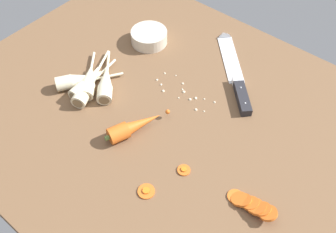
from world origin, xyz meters
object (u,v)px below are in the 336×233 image
(whole_carrot, at_px, (133,127))
(prep_bowl, at_px, (149,37))
(parsnip_front, at_px, (78,80))
(parsnip_outer, at_px, (88,83))
(chefs_knife, at_px, (233,68))
(parsnip_mid_left, at_px, (106,83))
(parsnip_mid_right, at_px, (89,80))
(carrot_slice_stack, at_px, (252,205))
(carrot_slice_stray_mid, at_px, (184,170))
(parsnip_back, at_px, (88,84))
(carrot_slice_stray_near, at_px, (146,191))

(whole_carrot, xyz_separation_m, prep_bowl, (-0.20, 0.29, 0.00))
(parsnip_front, height_order, parsnip_outer, same)
(chefs_knife, distance_m, parsnip_outer, 0.41)
(parsnip_mid_left, relative_size, parsnip_mid_right, 1.04)
(carrot_slice_stack, bearing_deg, parsnip_mid_left, 173.82)
(carrot_slice_stray_mid, height_order, prep_bowl, prep_bowl)
(parsnip_front, relative_size, parsnip_mid_left, 1.01)
(carrot_slice_stack, xyz_separation_m, prep_bowl, (-0.54, 0.28, 0.01))
(parsnip_mid_left, bearing_deg, carrot_slice_stray_mid, -12.64)
(parsnip_back, relative_size, prep_bowl, 1.92)
(parsnip_outer, xyz_separation_m, prep_bowl, (-0.00, 0.25, 0.00))
(whole_carrot, bearing_deg, parsnip_mid_left, 158.29)
(carrot_slice_stack, bearing_deg, parsnip_outer, 177.77)
(chefs_knife, distance_m, whole_carrot, 0.36)
(parsnip_front, bearing_deg, whole_carrot, -5.88)
(chefs_knife, bearing_deg, parsnip_front, -132.00)
(parsnip_back, relative_size, carrot_slice_stray_mid, 6.89)
(parsnip_back, distance_m, carrot_slice_stack, 0.53)
(parsnip_back, bearing_deg, carrot_slice_stray_near, -22.40)
(parsnip_front, distance_m, parsnip_back, 0.03)
(carrot_slice_stray_near, bearing_deg, parsnip_mid_left, 150.24)
(carrot_slice_stack, height_order, carrot_slice_stray_mid, carrot_slice_stack)
(parsnip_mid_left, bearing_deg, chefs_knife, 51.19)
(parsnip_back, xyz_separation_m, parsnip_outer, (-0.00, 0.00, 0.00))
(parsnip_mid_left, relative_size, carrot_slice_stack, 1.43)
(parsnip_mid_left, relative_size, carrot_slice_stray_mid, 5.38)
(parsnip_back, bearing_deg, parsnip_mid_left, 47.72)
(prep_bowl, bearing_deg, carrot_slice_stray_near, -49.43)
(whole_carrot, relative_size, carrot_slice_stray_near, 4.35)
(parsnip_mid_right, relative_size, parsnip_outer, 0.87)
(parsnip_outer, height_order, prep_bowl, same)
(parsnip_outer, xyz_separation_m, carrot_slice_stray_near, (0.33, -0.14, -0.02))
(whole_carrot, relative_size, carrot_slice_stack, 1.46)
(parsnip_outer, height_order, carrot_slice_stray_near, parsnip_outer)
(parsnip_mid_right, bearing_deg, parsnip_front, -140.78)
(whole_carrot, height_order, parsnip_outer, whole_carrot)
(parsnip_front, xyz_separation_m, carrot_slice_stray_mid, (0.39, -0.03, -0.02))
(whole_carrot, distance_m, parsnip_mid_right, 0.21)
(carrot_slice_stray_mid, distance_m, prep_bowl, 0.47)
(carrot_slice_stray_near, bearing_deg, carrot_slice_stray_mid, 72.42)
(parsnip_outer, distance_m, carrot_slice_stray_mid, 0.37)
(parsnip_outer, relative_size, carrot_slice_stray_near, 4.69)
(chefs_knife, height_order, parsnip_outer, parsnip_outer)
(parsnip_mid_right, bearing_deg, prep_bowl, 88.85)
(carrot_slice_stray_near, relative_size, prep_bowl, 0.35)
(carrot_slice_stray_near, bearing_deg, prep_bowl, 130.57)
(whole_carrot, height_order, carrot_slice_stray_near, whole_carrot)
(parsnip_back, distance_m, carrot_slice_stray_near, 0.36)
(chefs_knife, relative_size, prep_bowl, 2.47)
(parsnip_front, bearing_deg, parsnip_outer, 15.39)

